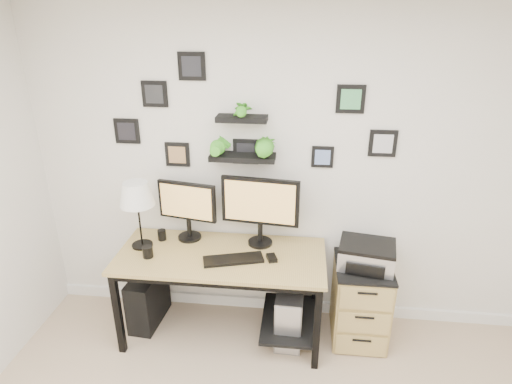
# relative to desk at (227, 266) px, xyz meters

# --- Properties ---
(room) EXTENTS (4.00, 4.00, 4.00)m
(room) POSITION_rel_desk_xyz_m (0.40, 0.32, -0.58)
(room) COLOR #C4AA8C
(room) RESTS_ON ground
(desk) EXTENTS (1.60, 0.70, 0.75)m
(desk) POSITION_rel_desk_xyz_m (0.00, 0.00, 0.00)
(desk) COLOR tan
(desk) RESTS_ON ground
(monitor_left) EXTENTS (0.48, 0.22, 0.49)m
(monitor_left) POSITION_rel_desk_xyz_m (-0.34, 0.18, 0.41)
(monitor_left) COLOR black
(monitor_left) RESTS_ON desk
(monitor_right) EXTENTS (0.61, 0.22, 0.57)m
(monitor_right) POSITION_rel_desk_xyz_m (0.25, 0.16, 0.46)
(monitor_right) COLOR black
(monitor_right) RESTS_ON desk
(keyboard) EXTENTS (0.47, 0.26, 0.02)m
(keyboard) POSITION_rel_desk_xyz_m (0.07, -0.11, 0.13)
(keyboard) COLOR black
(keyboard) RESTS_ON desk
(mouse) EXTENTS (0.09, 0.12, 0.03)m
(mouse) POSITION_rel_desk_xyz_m (0.36, -0.07, 0.14)
(mouse) COLOR black
(mouse) RESTS_ON desk
(table_lamp) EXTENTS (0.27, 0.27, 0.54)m
(table_lamp) POSITION_rel_desk_xyz_m (-0.68, 0.03, 0.56)
(table_lamp) COLOR black
(table_lamp) RESTS_ON desk
(mug) EXTENTS (0.08, 0.08, 0.09)m
(mug) POSITION_rel_desk_xyz_m (-0.58, -0.13, 0.17)
(mug) COLOR black
(mug) RESTS_ON desk
(pen_cup) EXTENTS (0.07, 0.07, 0.09)m
(pen_cup) POSITION_rel_desk_xyz_m (-0.56, 0.14, 0.17)
(pen_cup) COLOR black
(pen_cup) RESTS_ON desk
(pc_tower_black) EXTENTS (0.24, 0.47, 0.46)m
(pc_tower_black) POSITION_rel_desk_xyz_m (-0.70, 0.04, -0.40)
(pc_tower_black) COLOR black
(pc_tower_black) RESTS_ON ground
(pc_tower_grey) EXTENTS (0.22, 0.48, 0.47)m
(pc_tower_grey) POSITION_rel_desk_xyz_m (0.51, -0.01, -0.39)
(pc_tower_grey) COLOR gray
(pc_tower_grey) RESTS_ON ground
(file_cabinet) EXTENTS (0.43, 0.53, 0.67)m
(file_cabinet) POSITION_rel_desk_xyz_m (1.07, 0.06, -0.29)
(file_cabinet) COLOR tan
(file_cabinet) RESTS_ON ground
(printer) EXTENTS (0.46, 0.39, 0.19)m
(printer) POSITION_rel_desk_xyz_m (1.07, 0.06, 0.14)
(printer) COLOR silver
(printer) RESTS_ON file_cabinet
(wall_decor) EXTENTS (2.17, 0.18, 0.88)m
(wall_decor) POSITION_rel_desk_xyz_m (0.11, 0.26, 1.02)
(wall_decor) COLOR black
(wall_decor) RESTS_ON ground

